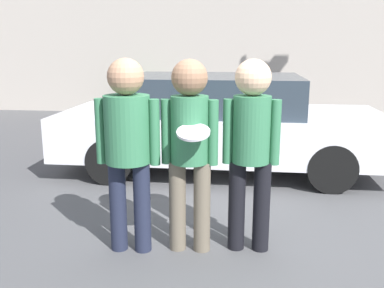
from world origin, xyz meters
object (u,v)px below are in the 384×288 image
person_right (251,141)px  parked_car_near (220,123)px  person_middle_with_frisbee (190,141)px  shrub (134,98)px  person_left (128,138)px

person_right → parked_car_near: 2.59m
person_middle_with_frisbee → parked_car_near: person_middle_with_frisbee is taller
person_right → shrub: 7.78m
person_middle_with_frisbee → parked_car_near: 2.64m
person_left → person_right: bearing=7.7°
person_middle_with_frisbee → person_left: bearing=-172.8°
parked_car_near → person_right: bearing=-80.9°
person_middle_with_frisbee → shrub: (-2.35, 7.28, -0.55)m
parked_car_near → shrub: size_ratio=4.99×
person_left → person_middle_with_frisbee: 0.53m
person_right → parked_car_near: (-0.41, 2.54, -0.31)m
person_left → person_right: (1.05, 0.14, -0.02)m
person_left → parked_car_near: 2.78m
person_right → parked_car_near: size_ratio=0.37×
person_left → person_right: size_ratio=1.00×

